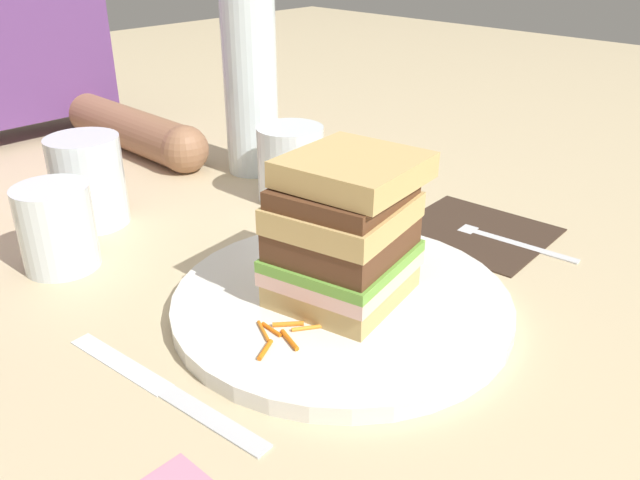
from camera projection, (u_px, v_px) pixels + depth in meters
ground_plane at (327, 302)px, 0.57m from camera, size 3.00×3.00×0.00m
main_plate at (345, 300)px, 0.56m from camera, size 0.29×0.29×0.01m
sandwich at (348, 229)px, 0.53m from camera, size 0.13×0.12×0.12m
carrot_shred_0 at (265, 350)px, 0.48m from camera, size 0.02×0.01×0.00m
carrot_shred_1 at (313, 327)px, 0.51m from camera, size 0.03×0.02×0.00m
carrot_shred_2 at (288, 324)px, 0.51m from camera, size 0.02×0.02×0.00m
carrot_shred_3 at (290, 340)px, 0.49m from camera, size 0.01×0.03×0.00m
carrot_shred_4 at (263, 331)px, 0.50m from camera, size 0.01×0.03×0.00m
carrot_shred_5 at (272, 329)px, 0.50m from camera, size 0.00×0.02×0.00m
carrot_shred_6 at (394, 249)px, 0.63m from camera, size 0.01×0.03×0.00m
carrot_shred_7 at (376, 247)px, 0.63m from camera, size 0.03×0.00×0.00m
carrot_shred_8 at (379, 244)px, 0.64m from camera, size 0.02×0.01×0.00m
carrot_shred_9 at (402, 245)px, 0.63m from camera, size 0.01×0.03×0.00m
carrot_shred_10 at (372, 263)px, 0.60m from camera, size 0.03×0.00×0.00m
carrot_shred_11 at (370, 248)px, 0.63m from camera, size 0.02×0.03×0.00m
carrot_shred_12 at (390, 253)px, 0.62m from camera, size 0.02×0.02×0.00m
napkin_dark at (475, 231)px, 0.69m from camera, size 0.15×0.16×0.00m
fork at (495, 234)px, 0.68m from camera, size 0.03×0.17×0.00m
knife at (167, 391)px, 0.46m from camera, size 0.04×0.20×0.00m
juice_glass at (291, 169)px, 0.76m from camera, size 0.08×0.08×0.09m
water_bottle at (249, 57)px, 0.80m from camera, size 0.07×0.07×0.32m
empty_tumbler_0 at (88, 181)px, 0.70m from camera, size 0.08×0.08×0.10m
empty_tumbler_1 at (57, 227)px, 0.61m from camera, size 0.07×0.07×0.08m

